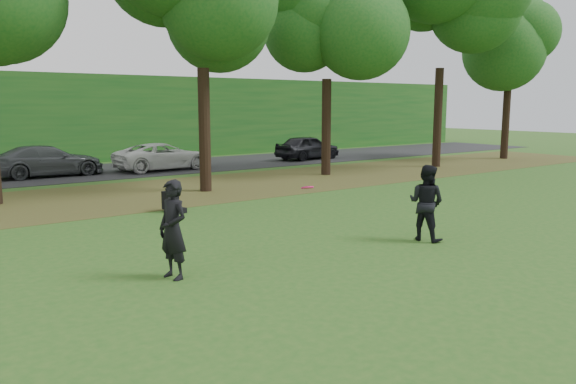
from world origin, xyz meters
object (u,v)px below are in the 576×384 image
at_px(player_left, 173,230).
at_px(seated_person, 172,202).
at_px(frisbee, 307,188).
at_px(player_right, 426,203).

bearing_deg(player_left, seated_person, 142.87).
bearing_deg(frisbee, seated_person, 92.18).
bearing_deg(player_right, player_left, 68.33).
relative_size(player_right, frisbee, 4.84).
distance_m(player_left, seated_person, 6.87).
xyz_separation_m(player_right, frisbee, (-3.19, 0.59, 0.58)).
height_order(player_right, seated_person, player_right).
bearing_deg(player_left, frisbee, 73.54).
bearing_deg(frisbee, player_left, 176.34).
bearing_deg(player_right, frisbee, 64.98).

